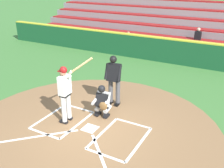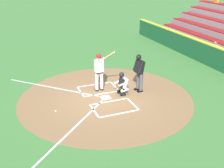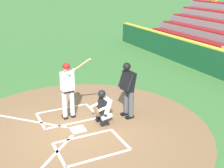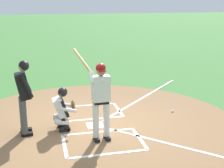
% 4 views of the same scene
% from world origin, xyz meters
% --- Properties ---
extents(ground_plane, '(120.00, 120.00, 0.00)m').
position_xyz_m(ground_plane, '(0.00, 0.00, 0.00)').
color(ground_plane, '#427A38').
extents(dirt_circle, '(8.00, 8.00, 0.01)m').
position_xyz_m(dirt_circle, '(0.00, 0.00, 0.01)').
color(dirt_circle, olive).
rests_on(dirt_circle, ground).
extents(home_plate_and_chalk, '(7.93, 4.91, 0.01)m').
position_xyz_m(home_plate_and_chalk, '(0.00, 0.88, 0.01)').
color(home_plate_and_chalk, white).
rests_on(home_plate_and_chalk, dirt_circle).
extents(batter, '(0.91, 0.76, 2.13)m').
position_xyz_m(batter, '(0.87, -0.02, 1.10)').
color(batter, white).
rests_on(batter, ground).
extents(catcher, '(0.61, 0.60, 1.13)m').
position_xyz_m(catcher, '(0.04, -0.84, 0.59)').
color(catcher, black).
rests_on(catcher, ground).
extents(plate_umpire, '(0.60, 0.45, 1.86)m').
position_xyz_m(plate_umpire, '(0.13, -1.77, 1.08)').
color(plate_umpire, '#4C4C51').
rests_on(plate_umpire, ground).
extents(backstop_wall, '(22.00, 0.36, 1.31)m').
position_xyz_m(backstop_wall, '(0.00, -7.50, 0.65)').
color(backstop_wall, '#19512D').
rests_on(backstop_wall, ground).
extents(bleacher_stand, '(20.00, 5.10, 3.45)m').
position_xyz_m(bleacher_stand, '(-0.00, -11.33, 1.00)').
color(bleacher_stand, gray).
rests_on(bleacher_stand, ground).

